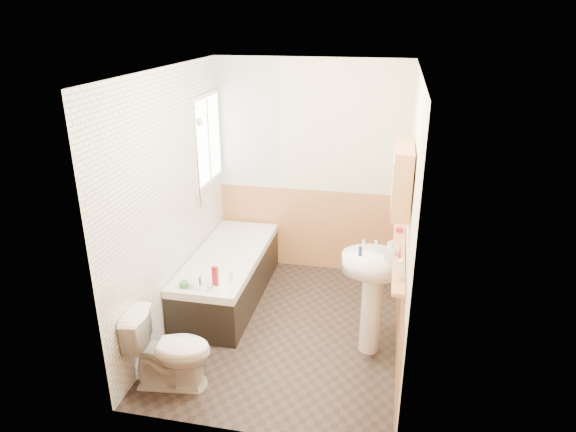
% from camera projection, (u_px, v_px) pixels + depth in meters
% --- Properties ---
extents(floor, '(2.80, 2.80, 0.00)m').
position_uv_depth(floor, '(285.00, 328.00, 5.13)').
color(floor, black).
rests_on(floor, ground).
extents(ceiling, '(2.80, 2.80, 0.00)m').
position_uv_depth(ceiling, '(284.00, 70.00, 4.21)').
color(ceiling, white).
rests_on(ceiling, ground).
extents(wall_back, '(2.20, 0.02, 2.50)m').
position_uv_depth(wall_back, '(310.00, 169.00, 5.96)').
color(wall_back, '#ECE3C3').
rests_on(wall_back, ground).
extents(wall_front, '(2.20, 0.02, 2.50)m').
position_uv_depth(wall_front, '(240.00, 287.00, 3.39)').
color(wall_front, '#ECE3C3').
rests_on(wall_front, ground).
extents(wall_left, '(0.02, 2.80, 2.50)m').
position_uv_depth(wall_left, '(171.00, 203.00, 4.88)').
color(wall_left, '#ECE3C3').
rests_on(wall_left, ground).
extents(wall_right, '(0.02, 2.80, 2.50)m').
position_uv_depth(wall_right, '(409.00, 221.00, 4.46)').
color(wall_right, '#ECE3C3').
rests_on(wall_right, ground).
extents(wainscot_right, '(0.01, 2.80, 1.00)m').
position_uv_depth(wainscot_right, '(400.00, 296.00, 4.74)').
color(wainscot_right, tan).
rests_on(wainscot_right, wall_right).
extents(wainscot_front, '(2.20, 0.01, 1.00)m').
position_uv_depth(wainscot_front, '(244.00, 377.00, 3.69)').
color(wainscot_front, tan).
rests_on(wainscot_front, wall_front).
extents(wainscot_back, '(2.20, 0.01, 1.00)m').
position_uv_depth(wainscot_back, '(309.00, 229.00, 6.21)').
color(wainscot_back, tan).
rests_on(wainscot_back, wall_back).
extents(tile_cladding_left, '(0.01, 2.80, 2.50)m').
position_uv_depth(tile_cladding_left, '(173.00, 203.00, 4.88)').
color(tile_cladding_left, white).
rests_on(tile_cladding_left, wall_left).
extents(tile_return_back, '(0.75, 0.01, 1.50)m').
position_uv_depth(tile_return_back, '(248.00, 124.00, 5.89)').
color(tile_return_back, white).
rests_on(tile_return_back, wall_back).
extents(window, '(0.03, 0.79, 0.99)m').
position_uv_depth(window, '(208.00, 140.00, 5.59)').
color(window, white).
rests_on(window, wall_left).
extents(bathtub, '(0.70, 1.79, 0.68)m').
position_uv_depth(bathtub, '(228.00, 275.00, 5.59)').
color(bathtub, black).
rests_on(bathtub, floor).
extents(shower_riser, '(0.10, 0.07, 1.11)m').
position_uv_depth(shower_riser, '(198.00, 148.00, 5.25)').
color(shower_riser, silver).
rests_on(shower_riser, wall_left).
extents(toilet, '(0.74, 0.47, 0.68)m').
position_uv_depth(toilet, '(170.00, 350.00, 4.24)').
color(toilet, white).
rests_on(toilet, floor).
extents(sink, '(0.57, 0.46, 1.10)m').
position_uv_depth(sink, '(373.00, 283.00, 4.56)').
color(sink, white).
rests_on(sink, floor).
extents(pine_shelf, '(0.10, 1.37, 0.03)m').
position_uv_depth(pine_shelf, '(399.00, 255.00, 4.35)').
color(pine_shelf, tan).
rests_on(pine_shelf, wall_right).
extents(medicine_cabinet, '(0.15, 0.60, 0.54)m').
position_uv_depth(medicine_cabinet, '(402.00, 179.00, 4.07)').
color(medicine_cabinet, tan).
rests_on(medicine_cabinet, wall_right).
extents(foam_can, '(0.06, 0.06, 0.16)m').
position_uv_depth(foam_can, '(399.00, 269.00, 3.91)').
color(foam_can, silver).
rests_on(foam_can, pine_shelf).
extents(green_bottle, '(0.05, 0.05, 0.19)m').
position_uv_depth(green_bottle, '(400.00, 255.00, 4.09)').
color(green_bottle, maroon).
rests_on(green_bottle, pine_shelf).
extents(black_jar, '(0.07, 0.07, 0.04)m').
position_uv_depth(black_jar, '(399.00, 230.00, 4.76)').
color(black_jar, maroon).
rests_on(black_jar, pine_shelf).
extents(soap_bottle, '(0.13, 0.20, 0.08)m').
position_uv_depth(soap_bottle, '(391.00, 255.00, 4.35)').
color(soap_bottle, silver).
rests_on(soap_bottle, sink).
extents(clear_bottle, '(0.04, 0.04, 0.09)m').
position_uv_depth(clear_bottle, '(360.00, 251.00, 4.43)').
color(clear_bottle, navy).
rests_on(clear_bottle, sink).
extents(blue_gel, '(0.06, 0.04, 0.20)m').
position_uv_depth(blue_gel, '(215.00, 276.00, 4.82)').
color(blue_gel, maroon).
rests_on(blue_gel, bathtub).
extents(cream_jar, '(0.11, 0.11, 0.05)m').
position_uv_depth(cream_jar, '(184.00, 284.00, 4.81)').
color(cream_jar, '#388447').
rests_on(cream_jar, bathtub).
extents(orange_bottle, '(0.04, 0.04, 0.09)m').
position_uv_depth(orange_bottle, '(231.00, 277.00, 4.91)').
color(orange_bottle, silver).
rests_on(orange_bottle, bathtub).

